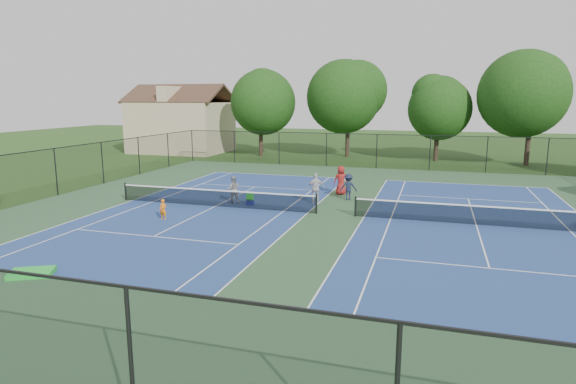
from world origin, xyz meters
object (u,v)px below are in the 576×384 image
(tree_back_a, at_px, (260,99))
(tree_back_b, at_px, (349,93))
(tree_back_d, at_px, (533,90))
(bystander_c, at_px, (341,180))
(instructor, at_px, (233,189))
(clapboard_house, at_px, (182,125))
(ball_crate, at_px, (250,203))
(bystander_a, at_px, (316,188))
(tree_back_c, at_px, (439,105))
(child_player, at_px, (163,210))
(ball_hopper, at_px, (250,197))
(bystander_b, at_px, (348,187))

(tree_back_a, height_order, tree_back_b, tree_back_b)
(tree_back_d, distance_m, bystander_c, 23.80)
(tree_back_a, relative_size, instructor, 5.64)
(clapboard_house, height_order, ball_crate, clapboard_house)
(bystander_a, bearing_deg, tree_back_c, -133.88)
(bystander_c, distance_m, ball_crate, 6.46)
(clapboard_house, height_order, instructor, clapboard_house)
(tree_back_c, xyz_separation_m, child_player, (-13.20, -28.55, -4.95))
(bystander_c, height_order, ball_crate, bystander_c)
(tree_back_a, height_order, instructor, tree_back_a)
(child_player, bearing_deg, bystander_a, 44.21)
(ball_hopper, bearing_deg, clapboard_house, 126.40)
(tree_back_d, relative_size, clapboard_house, 0.96)
(tree_back_d, height_order, ball_crate, tree_back_d)
(child_player, height_order, ball_hopper, child_player)
(tree_back_c, bearing_deg, tree_back_a, -176.82)
(tree_back_b, xyz_separation_m, ball_crate, (-1.20, -25.14, -6.44))
(tree_back_a, distance_m, ball_crate, 25.11)
(ball_crate, bearing_deg, bystander_a, 25.08)
(instructor, relative_size, bystander_c, 0.87)
(clapboard_house, bearing_deg, tree_back_b, 3.01)
(bystander_b, bearing_deg, tree_back_b, -88.03)
(tree_back_c, xyz_separation_m, bystander_b, (-5.03, -20.94, -4.68))
(bystander_a, distance_m, bystander_b, 2.28)
(bystander_c, distance_m, ball_hopper, 6.43)
(tree_back_d, distance_m, ball_crate, 30.18)
(bystander_b, bearing_deg, bystander_a, 34.73)
(tree_back_d, bearing_deg, instructor, -130.35)
(instructor, distance_m, ball_crate, 1.39)
(instructor, distance_m, bystander_b, 6.97)
(instructor, distance_m, ball_hopper, 1.26)
(tree_back_c, relative_size, child_player, 7.85)
(tree_back_c, bearing_deg, bystander_b, -103.52)
(bystander_a, bearing_deg, ball_hopper, -2.22)
(child_player, bearing_deg, bystander_b, 44.22)
(clapboard_house, distance_m, bystander_c, 29.63)
(child_player, bearing_deg, bystander_c, 51.97)
(clapboard_house, relative_size, ball_hopper, 27.61)
(tree_back_b, xyz_separation_m, instructor, (-2.38, -24.81, -5.78))
(tree_back_a, distance_m, bystander_a, 24.82)
(child_player, height_order, instructor, instructor)
(tree_back_b, distance_m, child_player, 30.46)
(tree_back_d, relative_size, ball_hopper, 26.50)
(tree_back_d, bearing_deg, tree_back_c, 172.87)
(child_player, relative_size, ball_crate, 2.89)
(ball_crate, bearing_deg, bystander_b, 31.72)
(bystander_b, distance_m, ball_hopper, 6.08)
(clapboard_house, bearing_deg, child_player, -62.61)
(tree_back_c, distance_m, ball_hopper, 26.67)
(child_player, bearing_deg, ball_hopper, 57.05)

